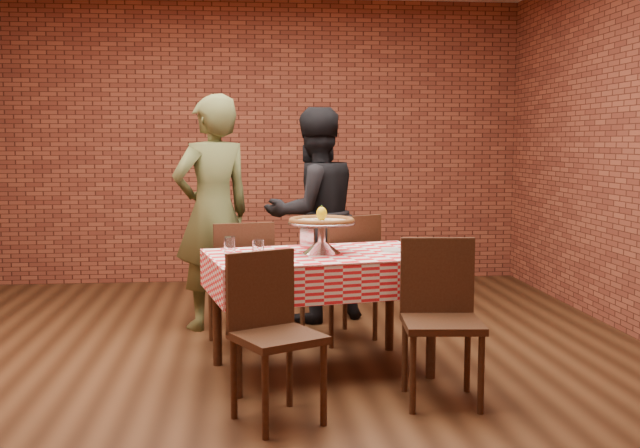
# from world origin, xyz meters

# --- Properties ---
(ground) EXTENTS (6.00, 6.00, 0.00)m
(ground) POSITION_xyz_m (0.00, 0.00, 0.00)
(ground) COLOR black
(ground) RESTS_ON ground
(back_wall) EXTENTS (5.50, 0.00, 5.50)m
(back_wall) POSITION_xyz_m (0.00, 3.00, 1.45)
(back_wall) COLOR maroon
(back_wall) RESTS_ON ground
(table) EXTENTS (1.51, 1.08, 0.75)m
(table) POSITION_xyz_m (0.35, -0.23, 0.38)
(table) COLOR #3A2516
(table) RESTS_ON ground
(tablecloth) EXTENTS (1.55, 1.12, 0.24)m
(tablecloth) POSITION_xyz_m (0.35, -0.23, 0.64)
(tablecloth) COLOR red
(tablecloth) RESTS_ON table
(pizza_stand) EXTENTS (0.59, 0.59, 0.19)m
(pizza_stand) POSITION_xyz_m (0.35, -0.21, 0.85)
(pizza_stand) COLOR silver
(pizza_stand) RESTS_ON tablecloth
(pizza) EXTENTS (0.57, 0.57, 0.03)m
(pizza) POSITION_xyz_m (0.35, -0.21, 0.96)
(pizza) COLOR #C3B78F
(pizza) RESTS_ON pizza_stand
(lemon) EXTENTS (0.09, 0.09, 0.09)m
(lemon) POSITION_xyz_m (0.35, -0.21, 1.01)
(lemon) COLOR yellow
(lemon) RESTS_ON pizza
(water_glass_left) EXTENTS (0.08, 0.08, 0.11)m
(water_glass_left) POSITION_xyz_m (-0.05, -0.40, 0.81)
(water_glass_left) COLOR white
(water_glass_left) RESTS_ON tablecloth
(water_glass_right) EXTENTS (0.08, 0.08, 0.11)m
(water_glass_right) POSITION_xyz_m (-0.22, -0.24, 0.81)
(water_glass_right) COLOR white
(water_glass_right) RESTS_ON tablecloth
(side_plate) EXTENTS (0.20, 0.20, 0.01)m
(side_plate) POSITION_xyz_m (0.82, -0.18, 0.76)
(side_plate) COLOR white
(side_plate) RESTS_ON tablecloth
(sweetener_packet_a) EXTENTS (0.06, 0.05, 0.00)m
(sweetener_packet_a) POSITION_xyz_m (0.91, -0.31, 0.76)
(sweetener_packet_a) COLOR white
(sweetener_packet_a) RESTS_ON tablecloth
(sweetener_packet_b) EXTENTS (0.06, 0.04, 0.00)m
(sweetener_packet_b) POSITION_xyz_m (1.00, -0.22, 0.76)
(sweetener_packet_b) COLOR white
(sweetener_packet_b) RESTS_ON tablecloth
(condiment_caddy) EXTENTS (0.11, 0.09, 0.13)m
(condiment_caddy) POSITION_xyz_m (0.29, 0.07, 0.82)
(condiment_caddy) COLOR silver
(condiment_caddy) RESTS_ON tablecloth
(chair_near_left) EXTENTS (0.54, 0.54, 0.88)m
(chair_near_left) POSITION_xyz_m (0.03, -1.08, 0.44)
(chair_near_left) COLOR #3A2516
(chair_near_left) RESTS_ON ground
(chair_near_right) EXTENTS (0.46, 0.46, 0.91)m
(chair_near_right) POSITION_xyz_m (0.95, -0.87, 0.45)
(chair_near_right) COLOR #3A2516
(chair_near_right) RESTS_ON ground
(chair_far_left) EXTENTS (0.49, 0.49, 0.90)m
(chair_far_left) POSITION_xyz_m (-0.17, 0.45, 0.45)
(chair_far_left) COLOR #3A2516
(chair_far_left) RESTS_ON ground
(chair_far_right) EXTENTS (0.60, 0.60, 0.93)m
(chair_far_right) POSITION_xyz_m (0.56, 0.57, 0.46)
(chair_far_right) COLOR #3A2516
(chair_far_right) RESTS_ON ground
(diner_olive) EXTENTS (0.79, 0.71, 1.81)m
(diner_olive) POSITION_xyz_m (-0.37, 1.00, 0.91)
(diner_olive) COLOR #4E552D
(diner_olive) RESTS_ON ground
(diner_black) EXTENTS (1.03, 0.93, 1.73)m
(diner_black) POSITION_xyz_m (0.43, 1.20, 0.86)
(diner_black) COLOR black
(diner_black) RESTS_ON ground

